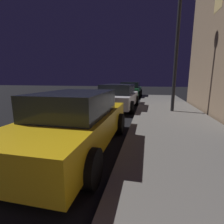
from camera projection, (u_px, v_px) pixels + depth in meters
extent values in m
cube|color=gold|center=(76.00, 127.00, 4.08)|extent=(1.72, 4.39, 0.64)
cube|color=#1E2328|center=(75.00, 104.00, 3.96)|extent=(1.51, 2.20, 0.56)
cylinder|color=black|center=(70.00, 121.00, 5.61)|extent=(0.22, 0.66, 0.66)
cylinder|color=black|center=(120.00, 124.00, 5.25)|extent=(0.22, 0.66, 0.66)
cylinder|color=black|center=(1.00, 157.00, 3.00)|extent=(0.22, 0.66, 0.66)
cylinder|color=black|center=(91.00, 168.00, 2.64)|extent=(0.22, 0.66, 0.66)
cube|color=silver|center=(118.00, 99.00, 9.72)|extent=(2.00, 4.44, 0.64)
cube|color=#1E2328|center=(118.00, 89.00, 9.47)|extent=(1.72, 2.39, 0.56)
cylinder|color=black|center=(109.00, 100.00, 11.28)|extent=(0.24, 0.67, 0.66)
cylinder|color=black|center=(137.00, 101.00, 10.83)|extent=(0.24, 0.67, 0.66)
cylinder|color=black|center=(96.00, 106.00, 8.70)|extent=(0.24, 0.67, 0.66)
cylinder|color=black|center=(131.00, 107.00, 8.25)|extent=(0.24, 0.67, 0.66)
cube|color=#19592D|center=(130.00, 91.00, 16.08)|extent=(1.91, 4.37, 0.64)
cube|color=#1E2328|center=(131.00, 85.00, 15.97)|extent=(1.66, 2.13, 0.56)
cylinder|color=black|center=(123.00, 92.00, 17.63)|extent=(0.23, 0.66, 0.66)
cylinder|color=black|center=(141.00, 93.00, 17.21)|extent=(0.23, 0.66, 0.66)
cylinder|color=black|center=(118.00, 95.00, 15.05)|extent=(0.23, 0.66, 0.66)
cylinder|color=black|center=(139.00, 95.00, 14.64)|extent=(0.23, 0.66, 0.66)
cylinder|color=black|center=(176.00, 57.00, 7.78)|extent=(0.16, 0.16, 5.23)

